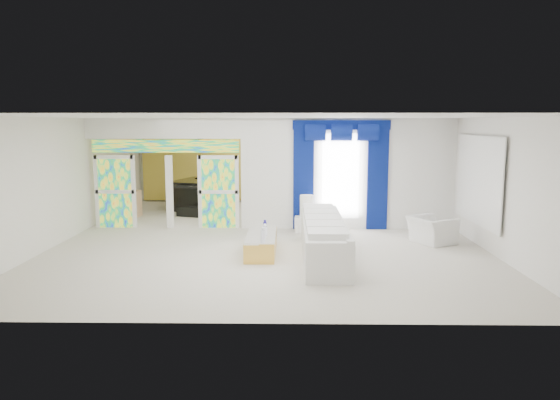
{
  "coord_description": "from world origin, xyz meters",
  "views": [
    {
      "loc": [
        0.5,
        -13.19,
        2.86
      ],
      "look_at": [
        0.3,
        -1.2,
        1.1
      ],
      "focal_mm": 33.56,
      "sensor_mm": 36.0,
      "label": 1
    }
  ],
  "objects_px": {
    "armchair": "(432,230)",
    "grand_piano": "(200,194)",
    "white_sofa": "(323,239)",
    "console_table": "(318,224)",
    "coffee_table": "(261,244)"
  },
  "relations": [
    {
      "from": "coffee_table",
      "to": "grand_piano",
      "type": "xyz_separation_m",
      "value": [
        -2.41,
        6.22,
        0.27
      ]
    },
    {
      "from": "console_table",
      "to": "grand_piano",
      "type": "bearing_deg",
      "value": 134.16
    },
    {
      "from": "white_sofa",
      "to": "armchair",
      "type": "xyz_separation_m",
      "value": [
        2.7,
        1.37,
        -0.07
      ]
    },
    {
      "from": "coffee_table",
      "to": "grand_piano",
      "type": "relative_size",
      "value": 0.99
    },
    {
      "from": "console_table",
      "to": "grand_piano",
      "type": "height_order",
      "value": "grand_piano"
    },
    {
      "from": "console_table",
      "to": "grand_piano",
      "type": "relative_size",
      "value": 0.64
    },
    {
      "from": "white_sofa",
      "to": "grand_piano",
      "type": "height_order",
      "value": "grand_piano"
    },
    {
      "from": "coffee_table",
      "to": "armchair",
      "type": "relative_size",
      "value": 1.95
    },
    {
      "from": "white_sofa",
      "to": "coffee_table",
      "type": "relative_size",
      "value": 2.12
    },
    {
      "from": "armchair",
      "to": "grand_piano",
      "type": "height_order",
      "value": "grand_piano"
    },
    {
      "from": "armchair",
      "to": "grand_piano",
      "type": "relative_size",
      "value": 0.51
    },
    {
      "from": "white_sofa",
      "to": "grand_piano",
      "type": "xyz_separation_m",
      "value": [
        -3.76,
        6.52,
        0.1
      ]
    },
    {
      "from": "white_sofa",
      "to": "coffee_table",
      "type": "height_order",
      "value": "white_sofa"
    },
    {
      "from": "white_sofa",
      "to": "console_table",
      "type": "height_order",
      "value": "white_sofa"
    },
    {
      "from": "white_sofa",
      "to": "armchair",
      "type": "height_order",
      "value": "white_sofa"
    }
  ]
}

